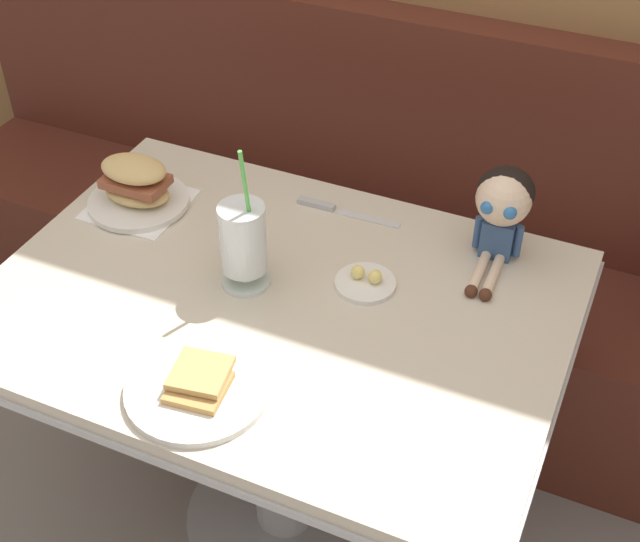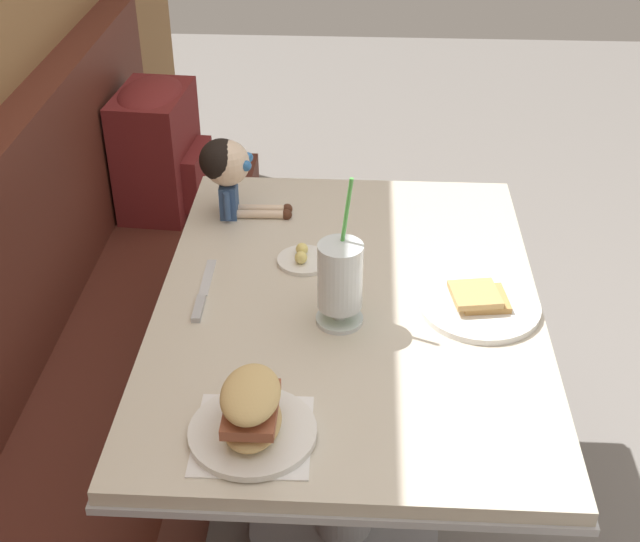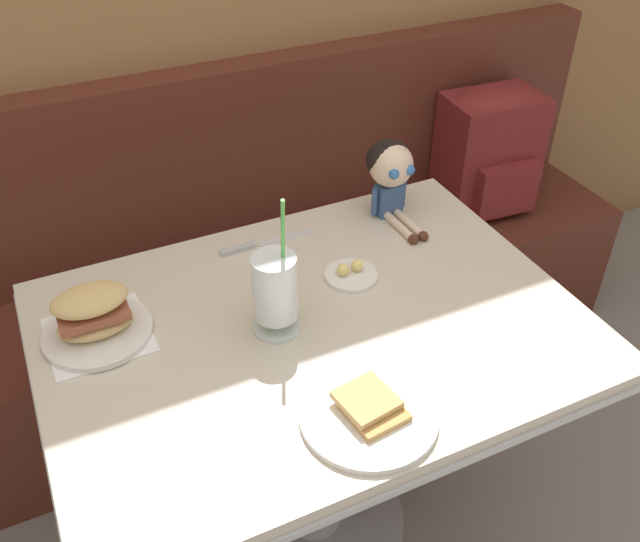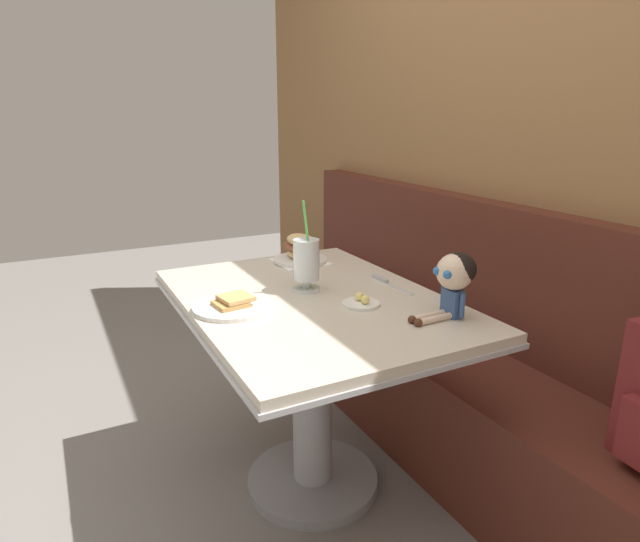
# 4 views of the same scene
# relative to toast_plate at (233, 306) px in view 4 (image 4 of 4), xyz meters

# --- Properties ---
(ground_plane) EXTENTS (8.00, 8.00, 0.00)m
(ground_plane) POSITION_rel_toast_plate_xyz_m (0.02, 0.09, -0.75)
(ground_plane) COLOR gray
(wood_panel_wall) EXTENTS (4.40, 0.08, 2.40)m
(wood_panel_wall) POSITION_rel_toast_plate_xyz_m (0.02, 1.14, 0.45)
(wood_panel_wall) COLOR olive
(wood_panel_wall) RESTS_ON ground
(booth_bench) EXTENTS (2.60, 0.48, 1.00)m
(booth_bench) POSITION_rel_toast_plate_xyz_m (0.02, 0.90, -0.42)
(booth_bench) COLOR #512319
(booth_bench) RESTS_ON ground
(diner_table) EXTENTS (1.11, 0.81, 0.74)m
(diner_table) POSITION_rel_toast_plate_xyz_m (0.02, 0.27, -0.21)
(diner_table) COLOR beige
(diner_table) RESTS_ON ground
(toast_plate) EXTENTS (0.25, 0.25, 0.04)m
(toast_plate) POSITION_rel_toast_plate_xyz_m (0.00, 0.00, 0.00)
(toast_plate) COLOR white
(toast_plate) RESTS_ON diner_table
(milkshake_glass) EXTENTS (0.10, 0.10, 0.32)m
(milkshake_glass) POSITION_rel_toast_plate_xyz_m (-0.06, 0.29, 0.09)
(milkshake_glass) COLOR silver
(milkshake_glass) RESTS_ON diner_table
(sandwich_plate) EXTENTS (0.22, 0.22, 0.12)m
(sandwich_plate) POSITION_rel_toast_plate_xyz_m (-0.39, 0.42, 0.03)
(sandwich_plate) COLOR white
(sandwich_plate) RESTS_ON diner_table
(butter_saucer) EXTENTS (0.12, 0.12, 0.04)m
(butter_saucer) POSITION_rel_toast_plate_xyz_m (0.16, 0.37, -0.00)
(butter_saucer) COLOR white
(butter_saucer) RESTS_ON diner_table
(butter_knife) EXTENTS (0.24, 0.02, 0.01)m
(butter_knife) POSITION_rel_toast_plate_xyz_m (-0.01, 0.58, -0.01)
(butter_knife) COLOR silver
(butter_knife) RESTS_ON diner_table
(seated_doll) EXTENTS (0.12, 0.22, 0.20)m
(seated_doll) POSITION_rel_toast_plate_xyz_m (0.36, 0.57, 0.12)
(seated_doll) COLOR #385689
(seated_doll) RESTS_ON diner_table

